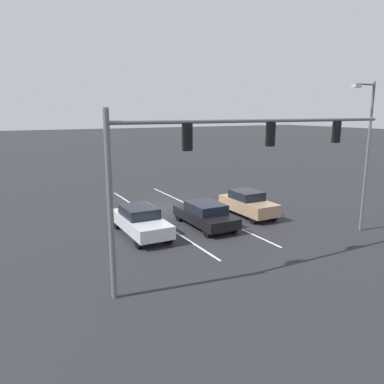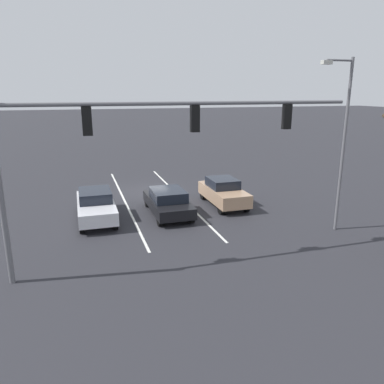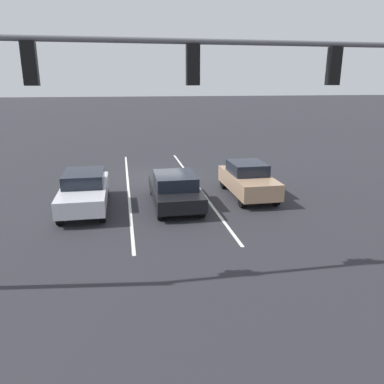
{
  "view_description": "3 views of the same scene",
  "coord_description": "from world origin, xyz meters",
  "px_view_note": "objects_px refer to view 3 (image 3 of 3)",
  "views": [
    {
      "loc": [
        10.0,
        22.64,
        6.35
      ],
      "look_at": [
        0.29,
        4.48,
        1.92
      ],
      "focal_mm": 35.0,
      "sensor_mm": 36.0,
      "label": 1
    },
    {
      "loc": [
        4.26,
        23.83,
        6.42
      ],
      "look_at": [
        -1.01,
        6.86,
        1.61
      ],
      "focal_mm": 35.0,
      "sensor_mm": 36.0,
      "label": 2
    },
    {
      "loc": [
        1.89,
        20.25,
        5.06
      ],
      "look_at": [
        -0.63,
        6.76,
        1.02
      ],
      "focal_mm": 35.0,
      "sensor_mm": 36.0,
      "label": 3
    }
  ],
  "objects_px": {
    "car_silver_rightlane_front": "(84,190)",
    "car_tan_leftlane_front": "(248,179)",
    "traffic_signal_gantry": "(100,89)",
    "car_black_midlane_front": "(175,189)"
  },
  "relations": [
    {
      "from": "car_silver_rightlane_front",
      "to": "traffic_signal_gantry",
      "type": "height_order",
      "value": "traffic_signal_gantry"
    },
    {
      "from": "car_silver_rightlane_front",
      "to": "traffic_signal_gantry",
      "type": "xyz_separation_m",
      "value": [
        -1.18,
        5.94,
        4.11
      ]
    },
    {
      "from": "traffic_signal_gantry",
      "to": "car_silver_rightlane_front",
      "type": "bearing_deg",
      "value": -78.79
    },
    {
      "from": "car_tan_leftlane_front",
      "to": "car_black_midlane_front",
      "type": "height_order",
      "value": "car_tan_leftlane_front"
    },
    {
      "from": "car_black_midlane_front",
      "to": "traffic_signal_gantry",
      "type": "xyz_separation_m",
      "value": [
        2.55,
        5.63,
        4.18
      ]
    },
    {
      "from": "car_silver_rightlane_front",
      "to": "car_black_midlane_front",
      "type": "distance_m",
      "value": 3.74
    },
    {
      "from": "car_black_midlane_front",
      "to": "car_silver_rightlane_front",
      "type": "bearing_deg",
      "value": -4.75
    },
    {
      "from": "traffic_signal_gantry",
      "to": "car_black_midlane_front",
      "type": "bearing_deg",
      "value": -114.39
    },
    {
      "from": "car_black_midlane_front",
      "to": "car_tan_leftlane_front",
      "type": "bearing_deg",
      "value": -168.66
    },
    {
      "from": "car_silver_rightlane_front",
      "to": "car_tan_leftlane_front",
      "type": "xyz_separation_m",
      "value": [
        -7.2,
        -0.39,
        0.0
      ]
    }
  ]
}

